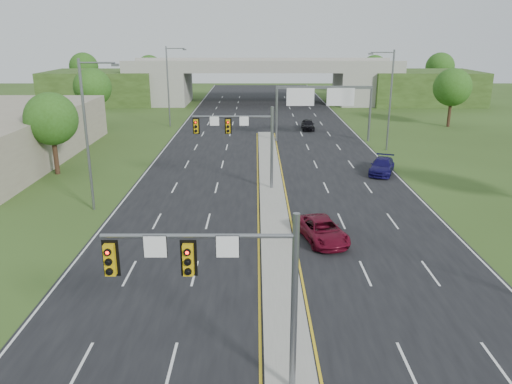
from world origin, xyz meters
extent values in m
cube|color=black|center=(0.00, 35.00, 0.01)|extent=(24.00, 160.00, 0.02)
cube|color=gray|center=(0.00, 23.00, 0.10)|extent=(2.00, 54.00, 0.16)
cube|color=gold|center=(-1.15, 23.00, 0.03)|extent=(0.12, 54.00, 0.01)
cube|color=gold|center=(1.15, 23.00, 0.03)|extent=(0.12, 54.00, 0.01)
cube|color=silver|center=(-11.80, 35.00, 0.03)|extent=(0.12, 160.00, 0.01)
cube|color=silver|center=(11.80, 35.00, 0.03)|extent=(0.12, 160.00, 0.01)
cylinder|color=slate|center=(0.00, 0.00, 3.50)|extent=(0.24, 0.24, 7.00)
cylinder|color=slate|center=(-3.25, 0.00, 6.20)|extent=(6.50, 0.16, 0.16)
cube|color=gold|center=(-3.58, -0.25, 5.45)|extent=(0.35, 0.25, 1.10)
cube|color=gold|center=(-6.17, -0.25, 5.45)|extent=(0.35, 0.25, 1.10)
cube|color=black|center=(-3.58, -0.11, 5.45)|extent=(0.55, 0.04, 1.30)
cube|color=black|center=(-6.17, -0.11, 5.45)|extent=(0.55, 0.04, 1.30)
sphere|color=#FF0C05|center=(-3.58, -0.38, 5.80)|extent=(0.20, 0.20, 0.20)
sphere|color=#FF0C05|center=(-6.17, -0.38, 5.80)|extent=(0.20, 0.20, 0.20)
cube|color=white|center=(-4.68, -0.10, 5.85)|extent=(0.75, 0.04, 0.75)
cube|color=white|center=(-2.27, -0.10, 5.85)|extent=(0.75, 0.04, 0.75)
cylinder|color=slate|center=(0.00, 25.00, 3.50)|extent=(0.24, 0.24, 7.00)
cylinder|color=slate|center=(-3.25, 25.00, 6.20)|extent=(6.50, 0.16, 0.16)
cube|color=gold|center=(-3.58, 24.75, 5.45)|extent=(0.35, 0.25, 1.10)
cube|color=gold|center=(-6.17, 24.75, 5.45)|extent=(0.35, 0.25, 1.10)
cube|color=black|center=(-3.58, 24.89, 5.45)|extent=(0.55, 0.04, 1.30)
cube|color=black|center=(-6.17, 24.89, 5.45)|extent=(0.55, 0.04, 1.30)
sphere|color=#FF0C05|center=(-3.58, 24.62, 5.80)|extent=(0.20, 0.20, 0.20)
sphere|color=#FF0C05|center=(-6.17, 24.62, 5.80)|extent=(0.20, 0.20, 0.20)
cube|color=white|center=(-4.68, 24.90, 5.85)|extent=(0.75, 0.04, 0.75)
cube|color=white|center=(-2.27, 24.90, 5.85)|extent=(0.75, 0.04, 0.75)
cylinder|color=slate|center=(1.20, 45.00, 3.30)|extent=(0.28, 0.28, 6.60)
cylinder|color=slate|center=(12.50, 45.00, 3.30)|extent=(0.28, 0.28, 6.60)
cube|color=slate|center=(6.85, 45.00, 6.50)|extent=(11.50, 0.35, 0.35)
cube|color=#0D5D1E|center=(4.00, 44.80, 5.40)|extent=(3.20, 0.08, 2.00)
cube|color=#0D5D1E|center=(8.80, 44.80, 5.40)|extent=(3.20, 0.08, 2.00)
cube|color=silver|center=(4.00, 44.75, 5.40)|extent=(3.30, 0.03, 2.10)
cube|color=silver|center=(8.80, 44.75, 5.40)|extent=(3.30, 0.03, 2.10)
cube|color=gray|center=(-17.00, 80.00, 3.00)|extent=(6.00, 12.00, 6.00)
cube|color=gray|center=(17.00, 80.00, 3.00)|extent=(6.00, 12.00, 6.00)
cube|color=#2C4217|center=(-30.00, 80.00, 3.00)|extent=(20.00, 14.00, 6.00)
cube|color=#2C4217|center=(30.00, 80.00, 3.00)|extent=(20.00, 14.00, 6.00)
cube|color=gray|center=(0.00, 80.00, 6.60)|extent=(50.00, 12.00, 1.20)
cube|color=gray|center=(0.00, 74.20, 7.65)|extent=(50.00, 0.40, 0.90)
cube|color=gray|center=(0.00, 85.80, 7.65)|extent=(50.00, 0.40, 0.90)
cylinder|color=slate|center=(-13.50, 20.00, 5.50)|extent=(0.20, 0.20, 11.00)
cylinder|color=slate|center=(-12.25, 20.00, 10.70)|extent=(2.50, 0.12, 0.12)
cube|color=slate|center=(-11.00, 20.00, 10.55)|extent=(0.50, 0.25, 0.18)
cylinder|color=slate|center=(-13.50, 55.00, 5.50)|extent=(0.20, 0.20, 11.00)
cylinder|color=slate|center=(-12.25, 55.00, 10.70)|extent=(2.50, 0.12, 0.12)
cube|color=slate|center=(-11.00, 55.00, 10.55)|extent=(0.50, 0.25, 0.18)
cylinder|color=slate|center=(13.50, 40.00, 5.50)|extent=(0.20, 0.20, 11.00)
cylinder|color=slate|center=(12.25, 40.00, 10.70)|extent=(2.50, 0.12, 0.12)
cube|color=slate|center=(11.00, 40.00, 10.55)|extent=(0.50, 0.25, 0.18)
cylinder|color=#382316|center=(-20.00, 30.00, 2.00)|extent=(0.44, 0.44, 4.00)
sphere|color=#284F15|center=(-20.00, 30.00, 5.20)|extent=(4.80, 4.80, 4.80)
cylinder|color=#382316|center=(-24.00, 55.00, 2.12)|extent=(0.44, 0.44, 4.25)
sphere|color=#284F15|center=(-24.00, 55.00, 5.53)|extent=(5.20, 5.20, 5.20)
cylinder|color=#382316|center=(26.00, 55.00, 2.12)|extent=(0.44, 0.44, 4.25)
sphere|color=#284F15|center=(26.00, 55.00, 5.53)|extent=(5.20, 5.20, 5.20)
cylinder|color=#382316|center=(-38.00, 94.00, 2.25)|extent=(0.44, 0.44, 4.50)
sphere|color=#284F15|center=(-38.00, 94.00, 5.85)|extent=(6.00, 6.00, 6.00)
cylinder|color=#382316|center=(-24.00, 94.00, 2.12)|extent=(0.44, 0.44, 4.25)
sphere|color=#284F15|center=(-24.00, 94.00, 5.53)|extent=(5.60, 5.60, 5.60)
cylinder|color=#382316|center=(24.00, 94.00, 2.12)|extent=(0.44, 0.44, 4.25)
sphere|color=#284F15|center=(24.00, 94.00, 5.53)|extent=(5.60, 5.60, 5.60)
cylinder|color=#382316|center=(38.00, 94.00, 2.25)|extent=(0.44, 0.44, 4.50)
sphere|color=#284F15|center=(38.00, 94.00, 5.85)|extent=(6.00, 6.00, 6.00)
imported|color=#5C091B|center=(2.88, 14.06, 0.71)|extent=(3.41, 5.39, 1.39)
imported|color=#100B46|center=(10.55, 30.09, 0.73)|extent=(3.58, 5.28, 1.42)
imported|color=black|center=(5.83, 52.59, 0.72)|extent=(1.77, 4.17, 1.41)
camera|label=1|loc=(-1.34, -15.31, 12.60)|focal=35.00mm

